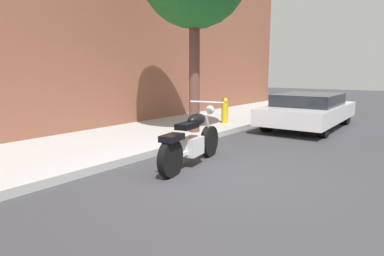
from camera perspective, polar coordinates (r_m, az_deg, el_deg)
The scene contains 5 objects.
ground_plane at distance 5.54m, azimuth 4.47°, elevation -7.80°, with size 60.00×60.00×0.00m, color #38383D.
sidewalk at distance 7.59m, azimuth -15.71°, elevation -2.81°, with size 24.53×3.02×0.14m, color #A9A9A9.
motorcycle at distance 5.86m, azimuth -0.05°, elevation -2.26°, with size 2.09×0.71×1.11m.
parked_car_white at distance 10.48m, azimuth 19.59°, elevation 3.03°, with size 4.18×1.92×1.03m.
fire_hydrant at distance 9.98m, azimuth 5.71°, elevation 2.67°, with size 0.20×0.20×0.91m.
Camera 1 is at (-4.47, -2.82, 1.66)m, focal length 30.74 mm.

